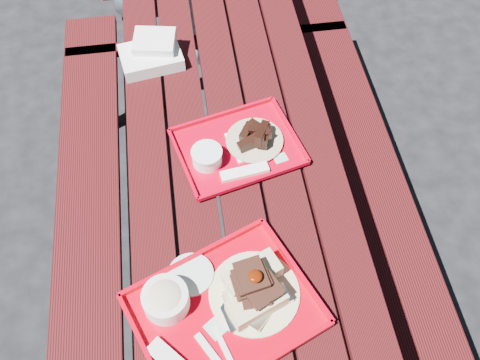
{
  "coord_description": "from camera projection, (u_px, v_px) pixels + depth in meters",
  "views": [
    {
      "loc": [
        -0.14,
        -1.11,
        2.26
      ],
      "look_at": [
        0.0,
        -0.15,
        0.82
      ],
      "focal_mm": 40.0,
      "sensor_mm": 36.0,
      "label": 1
    }
  ],
  "objects": [
    {
      "name": "near_tray",
      "position": [
        220.0,
        300.0,
        1.54
      ],
      "size": [
        0.61,
        0.55,
        0.16
      ],
      "color": "#C20013",
      "rests_on": "picnic_table_near"
    },
    {
      "name": "ground",
      "position": [
        235.0,
        251.0,
        2.49
      ],
      "size": [
        60.0,
        60.0,
        0.0
      ],
      "primitive_type": "plane",
      "color": "black",
      "rests_on": "ground"
    },
    {
      "name": "white_cloth",
      "position": [
        152.0,
        53.0,
        2.1
      ],
      "size": [
        0.26,
        0.21,
        0.1
      ],
      "color": "white",
      "rests_on": "picnic_table_near"
    },
    {
      "name": "far_tray",
      "position": [
        236.0,
        148.0,
        1.87
      ],
      "size": [
        0.48,
        0.41,
        0.07
      ],
      "color": "#BE001A",
      "rests_on": "picnic_table_near"
    },
    {
      "name": "picnic_table_near",
      "position": [
        234.0,
        186.0,
        2.03
      ],
      "size": [
        1.41,
        2.4,
        0.75
      ],
      "color": "#430C0F",
      "rests_on": "ground"
    }
  ]
}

